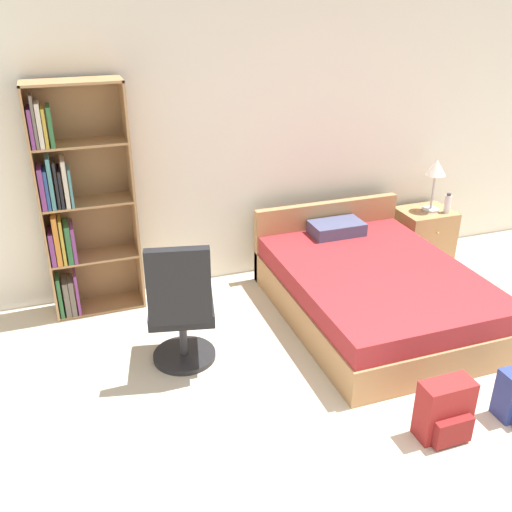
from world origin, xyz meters
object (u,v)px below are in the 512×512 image
Objects in this scene: table_lamp at (436,172)px; water_bottle at (448,203)px; office_chair at (181,310)px; bookshelf at (74,206)px; nightstand at (423,234)px; backpack_red at (445,411)px; bed at (371,289)px.

water_bottle is (0.12, -0.10, -0.32)m from table_lamp.
office_chair is at bearing -160.01° from table_lamp.
water_bottle is at bearing 17.44° from office_chair.
bookshelf reaches higher than nightstand.
backpack_red is (-1.57, -2.22, -0.43)m from water_bottle.
bed is 1.51m from water_bottle.
bed is 1.75m from office_chair.
bookshelf is 3.70× the size of table_lamp.
bed reaches higher than backpack_red.
nightstand is at bearing 58.83° from backpack_red.
bookshelf reaches higher than backpack_red.
nightstand is at bearing 145.71° from water_bottle.
table_lamp reaches higher than bed.
bookshelf is at bearing 130.04° from backpack_red.
table_lamp is at bearing 139.48° from water_bottle.
office_chair is 3.08m from table_lamp.
table_lamp is at bearing 19.99° from office_chair.
bed is at bearing -143.93° from table_lamp.
bookshelf is 1.38m from office_chair.
water_bottle is at bearing 54.70° from backpack_red.
table_lamp reaches higher than nightstand.
bed is at bearing 6.91° from office_chair.
table_lamp is 1.32× the size of backpack_red.
nightstand is at bearing 20.38° from office_chair.
bookshelf is at bearing 118.87° from office_chair.
table_lamp is 2.85m from backpack_red.
bookshelf is 3.49m from table_lamp.
bookshelf is 3.63m from water_bottle.
bookshelf is 3.52m from nightstand.
bookshelf is 3.26m from backpack_red.
nightstand is (2.82, 1.05, -0.23)m from office_chair.
water_bottle reaches higher than bed.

